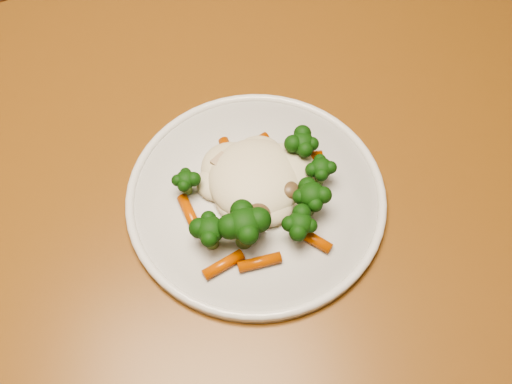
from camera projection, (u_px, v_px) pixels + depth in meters
dining_table at (271, 234)px, 0.80m from camera, size 1.54×1.29×0.75m
plate at (256, 199)px, 0.72m from camera, size 0.29×0.29×0.01m
meal at (261, 190)px, 0.69m from camera, size 0.19×0.18×0.05m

